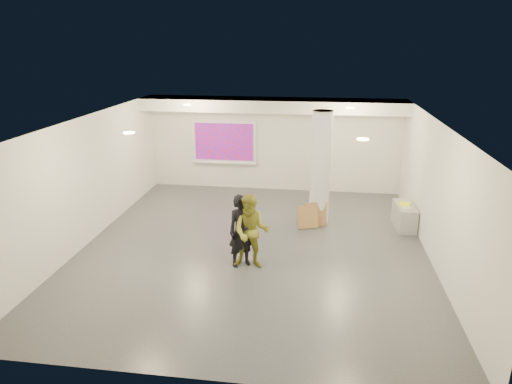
# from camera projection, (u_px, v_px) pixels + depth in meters

# --- Properties ---
(floor) EXTENTS (8.00, 9.00, 0.01)m
(floor) POSITION_uv_depth(u_px,v_px,m) (254.00, 247.00, 10.81)
(floor) COLOR #383B40
(floor) RESTS_ON ground
(ceiling) EXTENTS (8.00, 9.00, 0.01)m
(ceiling) POSITION_uv_depth(u_px,v_px,m) (253.00, 121.00, 9.86)
(ceiling) COLOR silver
(ceiling) RESTS_ON floor
(wall_back) EXTENTS (8.00, 0.01, 3.00)m
(wall_back) POSITION_uv_depth(u_px,v_px,m) (274.00, 144.00, 14.56)
(wall_back) COLOR silver
(wall_back) RESTS_ON floor
(wall_front) EXTENTS (8.00, 0.01, 3.00)m
(wall_front) POSITION_uv_depth(u_px,v_px,m) (206.00, 289.00, 6.11)
(wall_front) COLOR silver
(wall_front) RESTS_ON floor
(wall_left) EXTENTS (0.01, 9.00, 3.00)m
(wall_left) POSITION_uv_depth(u_px,v_px,m) (88.00, 180.00, 10.86)
(wall_left) COLOR silver
(wall_left) RESTS_ON floor
(wall_right) EXTENTS (0.01, 9.00, 3.00)m
(wall_right) POSITION_uv_depth(u_px,v_px,m) (437.00, 195.00, 9.82)
(wall_right) COLOR silver
(wall_right) RESTS_ON floor
(soffit_band) EXTENTS (8.00, 1.10, 0.36)m
(soffit_band) POSITION_uv_depth(u_px,v_px,m) (272.00, 105.00, 13.63)
(soffit_band) COLOR silver
(soffit_band) RESTS_ON ceiling
(downlight_nw) EXTENTS (0.22, 0.22, 0.02)m
(downlight_nw) POSITION_uv_depth(u_px,v_px,m) (187.00, 105.00, 12.50)
(downlight_nw) COLOR #FFE786
(downlight_nw) RESTS_ON ceiling
(downlight_ne) EXTENTS (0.22, 0.22, 0.02)m
(downlight_ne) POSITION_uv_depth(u_px,v_px,m) (350.00, 108.00, 11.93)
(downlight_ne) COLOR #FFE786
(downlight_ne) RESTS_ON ceiling
(downlight_sw) EXTENTS (0.22, 0.22, 0.02)m
(downlight_sw) POSITION_uv_depth(u_px,v_px,m) (129.00, 133.00, 8.75)
(downlight_sw) COLOR #FFE786
(downlight_sw) RESTS_ON ceiling
(downlight_se) EXTENTS (0.22, 0.22, 0.02)m
(downlight_se) POSITION_uv_depth(u_px,v_px,m) (363.00, 139.00, 8.17)
(downlight_se) COLOR #FFE786
(downlight_se) RESTS_ON ceiling
(column) EXTENTS (0.52, 0.52, 3.00)m
(column) POSITION_uv_depth(u_px,v_px,m) (321.00, 168.00, 11.83)
(column) COLOR silver
(column) RESTS_ON floor
(projection_screen) EXTENTS (2.10, 0.13, 1.42)m
(projection_screen) POSITION_uv_depth(u_px,v_px,m) (224.00, 142.00, 14.72)
(projection_screen) COLOR white
(projection_screen) RESTS_ON wall_back
(credenza) EXTENTS (0.51, 1.09, 0.62)m
(credenza) POSITION_uv_depth(u_px,v_px,m) (404.00, 216.00, 11.88)
(credenza) COLOR gray
(credenza) RESTS_ON floor
(papers_stack) EXTENTS (0.30, 0.34, 0.02)m
(papers_stack) POSITION_uv_depth(u_px,v_px,m) (406.00, 207.00, 11.64)
(papers_stack) COLOR white
(papers_stack) RESTS_ON credenza
(postit_pad) EXTENTS (0.33, 0.39, 0.03)m
(postit_pad) POSITION_uv_depth(u_px,v_px,m) (405.00, 204.00, 11.77)
(postit_pad) COLOR #E7FF10
(postit_pad) RESTS_ON credenza
(cardboard_back) EXTENTS (0.60, 0.31, 0.65)m
(cardboard_back) POSITION_uv_depth(u_px,v_px,m) (316.00, 214.00, 11.95)
(cardboard_back) COLOR olive
(cardboard_back) RESTS_ON floor
(cardboard_front) EXTENTS (0.58, 0.38, 0.58)m
(cardboard_front) POSITION_uv_depth(u_px,v_px,m) (308.00, 217.00, 11.87)
(cardboard_front) COLOR olive
(cardboard_front) RESTS_ON floor
(woman) EXTENTS (0.70, 0.63, 1.60)m
(woman) POSITION_uv_depth(u_px,v_px,m) (242.00, 231.00, 9.72)
(woman) COLOR black
(woman) RESTS_ON floor
(man) EXTENTS (0.80, 0.63, 1.64)m
(man) POSITION_uv_depth(u_px,v_px,m) (251.00, 232.00, 9.64)
(man) COLOR olive
(man) RESTS_ON floor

